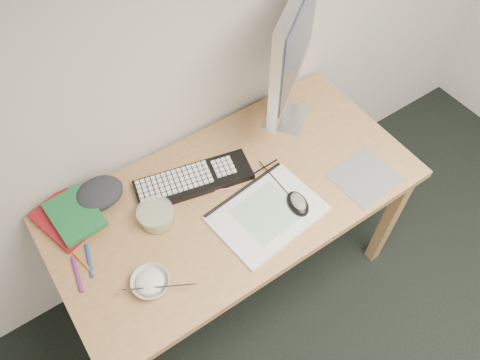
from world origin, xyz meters
The scene contains 18 objects.
desk centered at (-0.12, 1.43, 0.67)m, with size 1.40×0.70×0.75m.
mousepad centered at (0.34, 1.21, 0.75)m, with size 0.23×0.21×0.00m, color gray.
sketchpad centered at (-0.07, 1.29, 0.76)m, with size 0.39×0.28×0.01m, color white.
keyboard centered at (-0.22, 1.56, 0.76)m, with size 0.45×0.14×0.03m, color black.
monitor centered at (0.28, 1.63, 1.13)m, with size 0.44×0.35×0.61m.
mouse centered at (0.04, 1.25, 0.78)m, with size 0.07×0.12×0.04m, color black.
rice_bowl centered at (-0.56, 1.28, 0.77)m, with size 0.13×0.13×0.04m, color silver.
chopsticks centered at (-0.55, 1.25, 0.79)m, with size 0.02×0.02×0.24m, color #B6B7B9.
fruit_tub centered at (-0.42, 1.49, 0.78)m, with size 0.13×0.13×0.06m, color #DCD34D.
book_red centered at (-0.69, 1.68, 0.76)m, with size 0.17×0.23×0.02m, color maroon.
book_green centered at (-0.66, 1.66, 0.78)m, with size 0.16×0.22×0.02m, color #1B6D35.
cloth_lump centered at (-0.55, 1.70, 0.78)m, with size 0.15×0.12×0.06m, color #272A2F.
pencil_pink centered at (-0.16, 1.47, 0.75)m, with size 0.01×0.01×0.17m, color pink.
pencil_tan centered at (-0.11, 1.52, 0.75)m, with size 0.01×0.01×0.19m, color #A48B56.
pencil_black centered at (0.02, 1.47, 0.75)m, with size 0.01×0.01×0.18m, color black.
marker_blue centered at (-0.69, 1.48, 0.76)m, with size 0.01×0.01×0.13m, color #1E45A2.
marker_orange centered at (-0.71, 1.48, 0.76)m, with size 0.01×0.01×0.12m, color orange.
marker_purple centered at (-0.75, 1.46, 0.76)m, with size 0.01×0.01×0.14m, color #782382.
Camera 1 is at (-0.66, 0.60, 2.22)m, focal length 35.00 mm.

